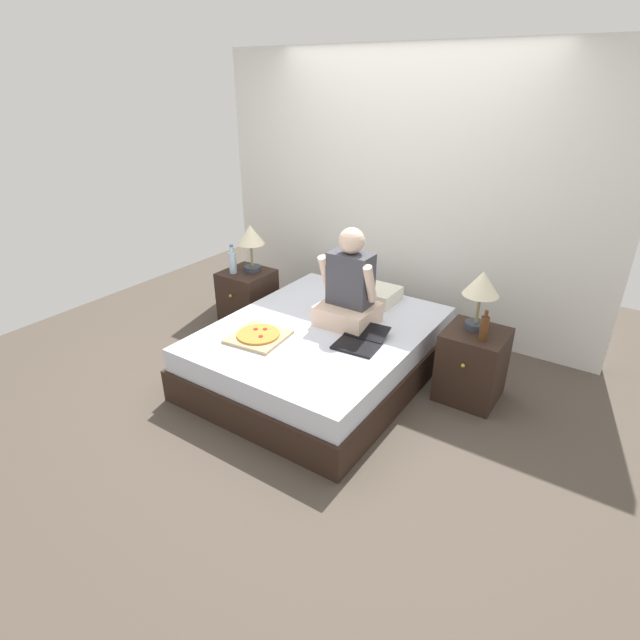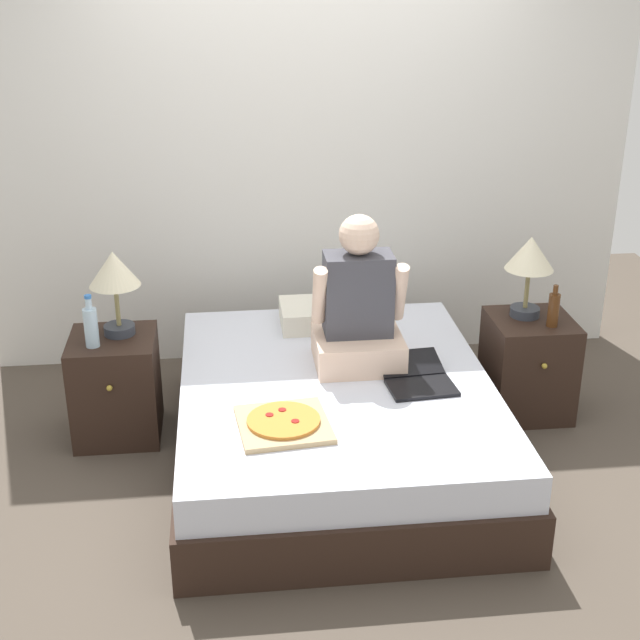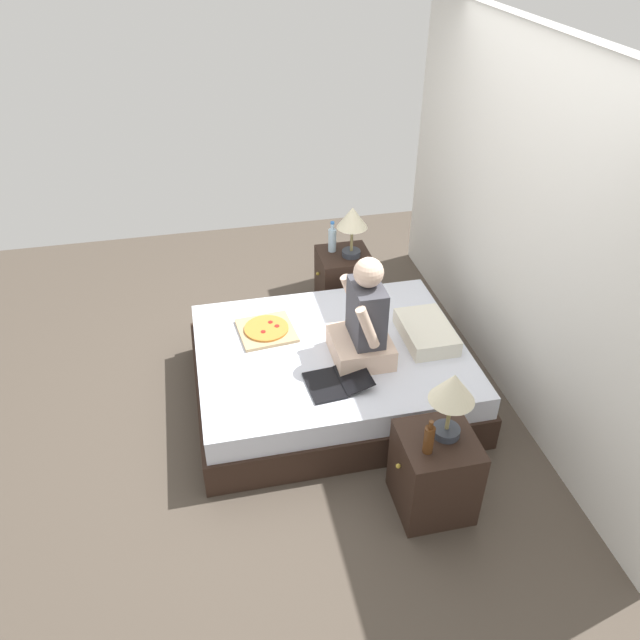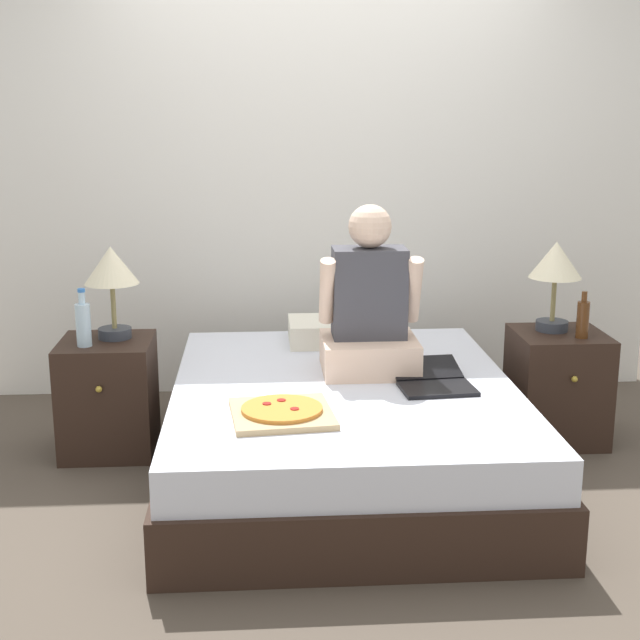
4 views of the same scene
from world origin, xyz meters
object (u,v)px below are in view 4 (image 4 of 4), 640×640
lamp_on_right_nightstand (556,266)px  laptop (433,382)px  beer_bottle (583,319)px  person_seated (369,311)px  pizza_box (282,412)px  nightstand_right (557,386)px  lamp_on_left_nightstand (111,272)px  bed (344,430)px  water_bottle (83,323)px  nightstand_left (108,396)px

lamp_on_right_nightstand → laptop: size_ratio=1.02×
beer_bottle → laptop: size_ratio=0.52×
person_seated → pizza_box: person_seated is taller
nightstand_right → lamp_on_left_nightstand: bearing=178.7°
bed → nightstand_right: size_ratio=3.52×
lamp_on_left_nightstand → water_bottle: bearing=-130.6°
nightstand_left → bed: bearing=-18.7°
laptop → lamp_on_right_nightstand: bearing=35.7°
laptop → bed: bearing=169.7°
water_bottle → laptop: 1.64m
lamp_on_left_nightstand → nightstand_right: bearing=-1.3°
lamp_on_right_nightstand → pizza_box: 1.68m
lamp_on_right_nightstand → pizza_box: lamp_on_right_nightstand is taller
water_bottle → lamp_on_right_nightstand: size_ratio=0.61×
nightstand_left → beer_bottle: (2.31, -0.10, 0.38)m
person_seated → nightstand_right: bearing=10.5°
bed → water_bottle: bearing=166.5°
bed → water_bottle: water_bottle is taller
bed → nightstand_left: size_ratio=3.52×
nightstand_right → lamp_on_right_nightstand: (-0.03, 0.05, 0.61)m
nightstand_left → water_bottle: water_bottle is taller
nightstand_left → pizza_box: (0.83, -0.80, 0.18)m
nightstand_left → beer_bottle: bearing=-2.5°
beer_bottle → laptop: beer_bottle is taller
lamp_on_left_nightstand → bed: bearing=-21.6°
person_seated → nightstand_left: bearing=171.7°
water_bottle → pizza_box: water_bottle is taller
lamp_on_right_nightstand → beer_bottle: lamp_on_right_nightstand is taller
lamp_on_left_nightstand → pizza_box: (0.79, -0.85, -0.42)m
lamp_on_right_nightstand → beer_bottle: size_ratio=1.96×
nightstand_left → lamp_on_left_nightstand: bearing=51.4°
lamp_on_left_nightstand → nightstand_right: 2.28m
nightstand_left → lamp_on_left_nightstand: (0.04, 0.05, 0.61)m
bed → pizza_box: bearing=-124.4°
bed → lamp_on_right_nightstand: lamp_on_right_nightstand is taller
nightstand_right → person_seated: (-0.98, -0.18, 0.45)m
beer_bottle → person_seated: person_seated is taller
lamp_on_right_nightstand → person_seated: (-0.95, -0.23, -0.16)m
bed → person_seated: size_ratio=2.52×
water_bottle → beer_bottle: water_bottle is taller
lamp_on_right_nightstand → person_seated: bearing=-166.3°
lamp_on_left_nightstand → person_seated: person_seated is taller
bed → laptop: laptop is taller
bed → nightstand_left: bearing=161.3°
nightstand_left → pizza_box: size_ratio=1.27×
beer_bottle → lamp_on_right_nightstand: bearing=123.7°
water_bottle → lamp_on_right_nightstand: bearing=3.5°
nightstand_left → water_bottle: 0.41m
nightstand_left → person_seated: size_ratio=0.72×
laptop → pizza_box: size_ratio=1.00×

